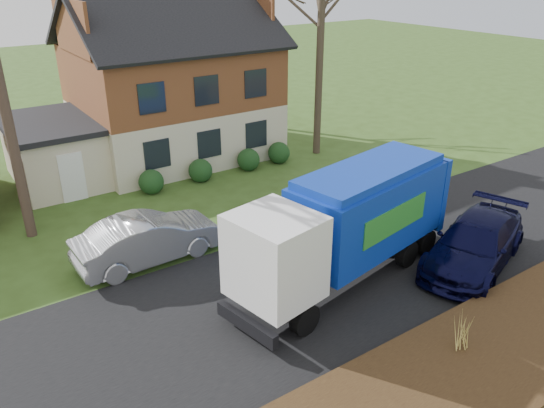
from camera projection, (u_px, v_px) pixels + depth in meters
ground at (310, 286)px, 16.63m from camera, size 120.00×120.00×0.00m
road at (310, 285)px, 16.62m from camera, size 80.00×7.00×0.02m
mulch_verge at (447, 383)px, 12.59m from camera, size 80.00×3.50×0.30m
main_house at (162, 77)px, 26.14m from camera, size 12.95×8.95×9.26m
garbage_truck at (350, 220)px, 16.19m from camera, size 8.60×3.68×3.57m
silver_sedan at (149, 239)px, 17.73m from camera, size 4.98×1.88×1.62m
navy_wagon at (475, 243)px, 17.48m from camera, size 5.89×3.89×1.58m
grass_clump_mid at (464, 330)px, 13.35m from camera, size 0.36×0.30×1.00m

